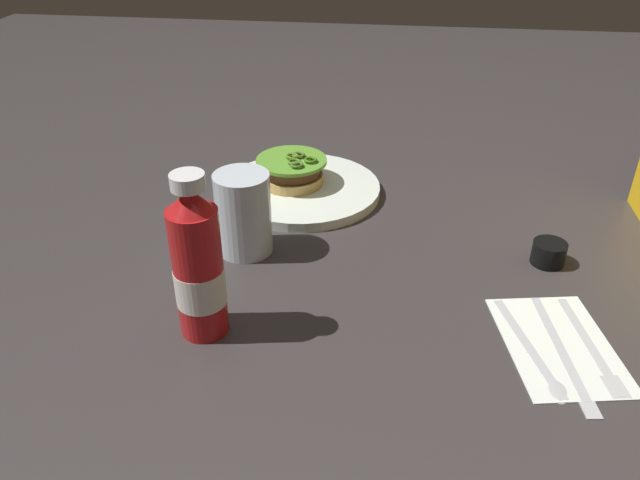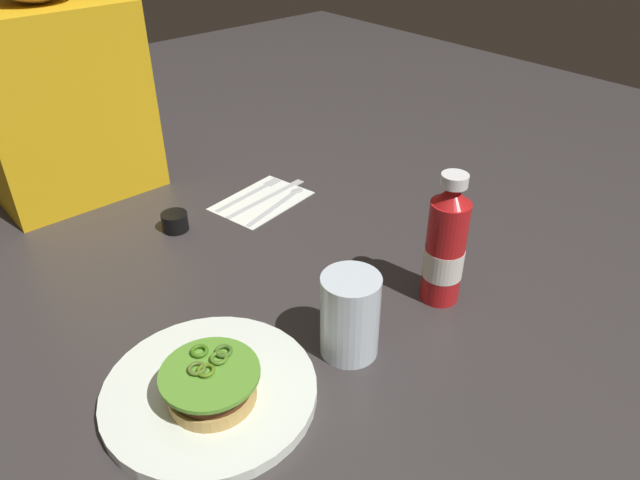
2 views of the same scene
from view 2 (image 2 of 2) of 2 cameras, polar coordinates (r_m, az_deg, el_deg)
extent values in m
plane|color=#363131|center=(0.96, -7.99, -5.10)|extent=(3.00, 3.00, 0.00)
cylinder|color=white|center=(0.80, -10.63, -14.27)|extent=(0.28, 0.28, 0.02)
cylinder|color=tan|center=(0.77, -10.42, -14.38)|extent=(0.11, 0.11, 0.02)
cylinder|color=#512D19|center=(0.76, -10.55, -13.51)|extent=(0.10, 0.10, 0.02)
cylinder|color=red|center=(0.75, -10.64, -12.93)|extent=(0.09, 0.09, 0.01)
cylinder|color=#5B982E|center=(0.75, -10.68, -12.61)|extent=(0.12, 0.12, 0.01)
torus|color=#547918|center=(0.74, -11.02, -12.32)|extent=(0.02, 0.02, 0.01)
torus|color=#526F24|center=(0.75, -11.88, -12.11)|extent=(0.02, 0.02, 0.01)
torus|color=#407417|center=(0.77, -11.64, -10.50)|extent=(0.02, 0.02, 0.01)
torus|color=#426823|center=(0.76, -9.34, -10.59)|extent=(0.02, 0.02, 0.01)
torus|color=#4D7C20|center=(0.76, -9.81, -11.23)|extent=(0.02, 0.02, 0.01)
cylinder|color=red|center=(0.91, 12.01, -1.17)|extent=(0.06, 0.06, 0.17)
cone|color=red|center=(0.86, 12.76, 4.33)|extent=(0.05, 0.05, 0.03)
cylinder|color=white|center=(0.85, 12.95, 5.68)|extent=(0.04, 0.04, 0.02)
cylinder|color=white|center=(0.92, 11.88, -2.09)|extent=(0.06, 0.06, 0.05)
cylinder|color=silver|center=(0.81, 2.93, -7.32)|extent=(0.08, 0.08, 0.13)
cylinder|color=black|center=(1.14, -13.91, 1.74)|extent=(0.05, 0.05, 0.03)
cube|color=white|center=(1.21, -5.69, 3.83)|extent=(0.21, 0.16, 0.00)
cube|color=silver|center=(1.19, -4.34, 3.42)|extent=(0.18, 0.06, 0.00)
ellipsoid|color=silver|center=(1.24, -2.27, 4.91)|extent=(0.04, 0.03, 0.00)
cube|color=silver|center=(1.21, -5.70, 3.97)|extent=(0.19, 0.04, 0.00)
cube|color=silver|center=(1.26, -3.10, 5.31)|extent=(0.08, 0.03, 0.00)
cube|color=silver|center=(1.23, -7.01, 4.49)|extent=(0.18, 0.04, 0.00)
cube|color=silver|center=(1.28, -4.65, 5.75)|extent=(0.04, 0.03, 0.00)
cube|color=gold|center=(1.28, -23.76, 11.92)|extent=(0.31, 0.19, 0.37)
camera|label=1|loc=(1.39, 23.24, 27.56)|focal=34.90mm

